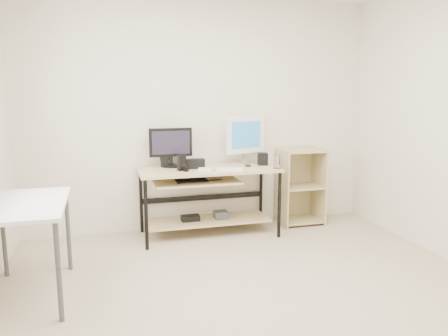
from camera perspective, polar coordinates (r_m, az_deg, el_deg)
room at (r=3.06m, az=2.55°, el=5.17°), size 4.01×4.01×2.62m
desk at (r=4.75m, az=-2.31°, el=-2.51°), size 1.50×0.65×0.75m
side_table at (r=3.62m, az=-24.59°, el=-5.37°), size 0.60×1.00×0.75m
shelf_unit at (r=5.30m, az=9.77°, el=-2.27°), size 0.50×0.40×0.90m
black_monitor at (r=4.77m, az=-6.98°, el=3.03°), size 0.47×0.19×0.43m
white_imac at (r=5.00m, az=2.84°, el=4.20°), size 0.50×0.21×0.54m
keyboard at (r=4.59m, az=-0.44°, el=-0.16°), size 0.49×0.27×0.02m
mouse at (r=4.56m, az=-1.37°, el=-0.13°), size 0.07×0.10×0.03m
center_speaker at (r=4.69m, az=-3.82°, el=0.57°), size 0.20×0.09×0.10m
speaker_left at (r=4.82m, az=-7.76°, el=1.39°), size 0.11×0.11×0.20m
speaker_right at (r=4.92m, az=5.07°, el=1.19°), size 0.14×0.14×0.13m
audio_controller at (r=4.57m, az=-5.55°, el=0.70°), size 0.10×0.08×0.17m
volume_puck at (r=4.53m, az=-4.98°, el=-0.30°), size 0.07×0.07×0.02m
smartphone at (r=4.84m, az=3.15°, el=0.32°), size 0.08×0.12×0.01m
coaster at (r=4.71m, az=6.92°, el=-0.04°), size 0.11×0.11×0.01m
drinking_glass at (r=4.69m, az=6.94°, el=0.83°), size 0.09×0.09×0.14m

